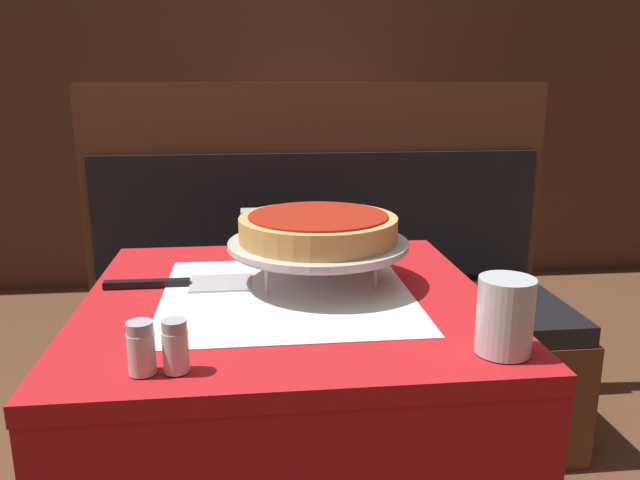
# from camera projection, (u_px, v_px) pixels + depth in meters

# --- Properties ---
(dining_table_front) EXTENTS (0.71, 0.71, 0.73)m
(dining_table_front) POSITION_uv_depth(u_px,v_px,m) (288.00, 353.00, 1.14)
(dining_table_front) COLOR red
(dining_table_front) RESTS_ON ground_plane
(dining_table_rear) EXTENTS (0.74, 0.74, 0.74)m
(dining_table_rear) POSITION_uv_depth(u_px,v_px,m) (325.00, 187.00, 2.89)
(dining_table_rear) COLOR red
(dining_table_rear) RESTS_ON ground_plane
(booth_bench) EXTENTS (1.48, 0.53, 1.09)m
(booth_bench) POSITION_uv_depth(u_px,v_px,m) (325.00, 340.00, 1.94)
(booth_bench) COLOR brown
(booth_bench) RESTS_ON ground_plane
(back_wall_panel) EXTENTS (6.00, 0.04, 2.40)m
(back_wall_panel) POSITION_uv_depth(u_px,v_px,m) (259.00, 59.00, 3.22)
(back_wall_panel) COLOR #4C2D1E
(back_wall_panel) RESTS_ON ground_plane
(pizza_pan_stand) EXTENTS (0.33, 0.33, 0.08)m
(pizza_pan_stand) POSITION_uv_depth(u_px,v_px,m) (318.00, 246.00, 1.15)
(pizza_pan_stand) COLOR #ADADB2
(pizza_pan_stand) RESTS_ON dining_table_front
(deep_dish_pizza) EXTENTS (0.29, 0.29, 0.05)m
(deep_dish_pizza) POSITION_uv_depth(u_px,v_px,m) (318.00, 228.00, 1.14)
(deep_dish_pizza) COLOR tan
(deep_dish_pizza) RESTS_ON pizza_pan_stand
(pizza_server) EXTENTS (0.27, 0.10, 0.01)m
(pizza_server) POSITION_uv_depth(u_px,v_px,m) (188.00, 283.00, 1.15)
(pizza_server) COLOR #BCBCC1
(pizza_server) RESTS_ON dining_table_front
(water_glass_near) EXTENTS (0.08, 0.08, 0.11)m
(water_glass_near) POSITION_uv_depth(u_px,v_px,m) (505.00, 316.00, 0.86)
(water_glass_near) COLOR silver
(water_glass_near) RESTS_ON dining_table_front
(salt_shaker) EXTENTS (0.04, 0.04, 0.07)m
(salt_shaker) POSITION_uv_depth(u_px,v_px,m) (141.00, 348.00, 0.80)
(salt_shaker) COLOR silver
(salt_shaker) RESTS_ON dining_table_front
(pepper_shaker) EXTENTS (0.03, 0.03, 0.07)m
(pepper_shaker) POSITION_uv_depth(u_px,v_px,m) (175.00, 346.00, 0.81)
(pepper_shaker) COLOR silver
(pepper_shaker) RESTS_ON dining_table_front
(napkin_holder) EXTENTS (0.10, 0.05, 0.09)m
(napkin_holder) POSITION_uv_depth(u_px,v_px,m) (264.00, 229.00, 1.39)
(napkin_holder) COLOR #B2B2B7
(napkin_holder) RESTS_ON dining_table_front
(condiment_caddy) EXTENTS (0.15, 0.15, 0.18)m
(condiment_caddy) POSITION_uv_depth(u_px,v_px,m) (325.00, 151.00, 2.84)
(condiment_caddy) COLOR black
(condiment_caddy) RESTS_ON dining_table_rear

